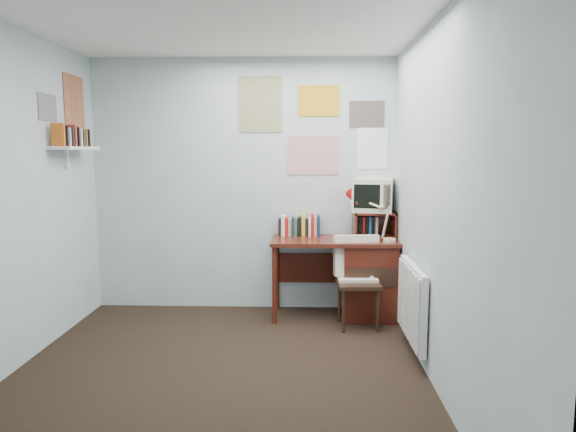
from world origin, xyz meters
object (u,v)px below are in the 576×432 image
desk_lamp (390,219)px  wall_shelf (75,148)px  radiator (412,303)px  crt_tv (373,193)px  desk_chair (358,284)px  tv_riser (374,225)px  desk (362,275)px

desk_lamp → wall_shelf: 2.89m
radiator → wall_shelf: bearing=169.1°
desk_lamp → crt_tv: bearing=130.1°
desk_lamp → radiator: size_ratio=0.53×
desk_chair → tv_riser: (0.19, 0.42, 0.48)m
desk_lamp → desk: bearing=164.1°
desk_chair → wall_shelf: 2.79m
tv_riser → wall_shelf: 2.83m
desk → tv_riser: bearing=43.0°
desk_lamp → crt_tv: crt_tv is taller
desk_lamp → tv_riser: 0.29m
wall_shelf → radiator: bearing=-10.9°
desk → wall_shelf: size_ratio=1.94×
desk_chair → desk_lamp: desk_lamp is taller
desk_lamp → crt_tv: 0.37m
desk_chair → desk_lamp: size_ratio=1.88×
desk_chair → tv_riser: size_ratio=2.01×
desk_chair → wall_shelf: size_ratio=1.30×
desk_chair → desk_lamp: (0.30, 0.16, 0.57)m
crt_tv → desk_chair: bearing=-99.4°
tv_riser → wall_shelf: wall_shelf is taller
desk_chair → crt_tv: bearing=64.7°
radiator → wall_shelf: 3.15m
desk_lamp → wall_shelf: size_ratio=0.69×
radiator → desk_chair: bearing=119.6°
tv_riser → desk_lamp: bearing=-66.0°
crt_tv → wall_shelf: (-2.68, -0.51, 0.43)m
wall_shelf → desk_lamp: bearing=4.8°
wall_shelf → tv_riser: bearing=10.3°
crt_tv → wall_shelf: bearing=-156.8°
desk_lamp → radiator: desk_lamp is taller
desk_lamp → tv_riser: size_ratio=1.07×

